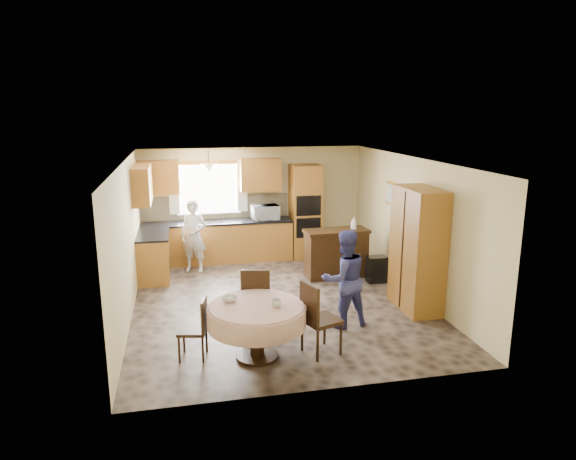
% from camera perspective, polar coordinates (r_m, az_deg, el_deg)
% --- Properties ---
extents(floor, '(5.00, 6.00, 0.01)m').
position_cam_1_polar(floor, '(9.20, -1.05, -7.94)').
color(floor, brown).
rests_on(floor, ground).
extents(ceiling, '(5.00, 6.00, 0.01)m').
position_cam_1_polar(ceiling, '(8.62, -1.12, 7.75)').
color(ceiling, white).
rests_on(ceiling, wall_back).
extents(wall_back, '(5.00, 0.02, 2.50)m').
position_cam_1_polar(wall_back, '(11.72, -3.90, 3.04)').
color(wall_back, '#CFBF85').
rests_on(wall_back, floor).
extents(wall_front, '(5.00, 0.02, 2.50)m').
position_cam_1_polar(wall_front, '(6.03, 4.43, -6.95)').
color(wall_front, '#CFBF85').
rests_on(wall_front, floor).
extents(wall_left, '(0.02, 6.00, 2.50)m').
position_cam_1_polar(wall_left, '(8.72, -17.43, -1.15)').
color(wall_left, '#CFBF85').
rests_on(wall_left, floor).
extents(wall_right, '(0.02, 6.00, 2.50)m').
position_cam_1_polar(wall_right, '(9.61, 13.71, 0.40)').
color(wall_right, '#CFBF85').
rests_on(wall_right, floor).
extents(window, '(1.40, 0.03, 1.10)m').
position_cam_1_polar(window, '(11.55, -8.84, 4.52)').
color(window, white).
rests_on(window, wall_back).
extents(curtain_left, '(0.22, 0.02, 1.15)m').
position_cam_1_polar(curtain_left, '(11.48, -12.59, 4.55)').
color(curtain_left, white).
rests_on(curtain_left, wall_back).
extents(curtain_right, '(0.22, 0.02, 1.15)m').
position_cam_1_polar(curtain_right, '(11.56, -5.11, 4.88)').
color(curtain_right, white).
rests_on(curtain_right, wall_back).
extents(base_cab_back, '(3.30, 0.60, 0.88)m').
position_cam_1_polar(base_cab_back, '(11.52, -7.81, -1.37)').
color(base_cab_back, gold).
rests_on(base_cab_back, floor).
extents(counter_back, '(3.30, 0.64, 0.04)m').
position_cam_1_polar(counter_back, '(11.41, -7.88, 0.87)').
color(counter_back, black).
rests_on(counter_back, base_cab_back).
extents(base_cab_left, '(0.60, 1.20, 0.88)m').
position_cam_1_polar(base_cab_left, '(10.64, -14.70, -2.93)').
color(base_cab_left, gold).
rests_on(base_cab_left, floor).
extents(counter_left, '(0.64, 1.20, 0.04)m').
position_cam_1_polar(counter_left, '(10.52, -14.85, -0.52)').
color(counter_left, black).
rests_on(counter_left, base_cab_left).
extents(backsplash, '(3.30, 0.02, 0.55)m').
position_cam_1_polar(backsplash, '(11.64, -8.04, 2.51)').
color(backsplash, tan).
rests_on(backsplash, wall_back).
extents(wall_cab_left, '(0.85, 0.33, 0.72)m').
position_cam_1_polar(wall_cab_left, '(11.35, -14.18, 5.70)').
color(wall_cab_left, '#B5772D').
rests_on(wall_cab_left, wall_back).
extents(wall_cab_right, '(0.90, 0.33, 0.72)m').
position_cam_1_polar(wall_cab_right, '(11.49, -3.09, 6.17)').
color(wall_cab_right, '#B5772D').
rests_on(wall_cab_right, wall_back).
extents(wall_cab_side, '(0.33, 1.20, 0.72)m').
position_cam_1_polar(wall_cab_side, '(10.34, -15.93, 4.88)').
color(wall_cab_side, '#B5772D').
rests_on(wall_cab_side, wall_left).
extents(oven_tower, '(0.66, 0.62, 2.12)m').
position_cam_1_polar(oven_tower, '(11.68, 1.93, 2.07)').
color(oven_tower, gold).
rests_on(oven_tower, floor).
extents(oven_upper, '(0.56, 0.01, 0.45)m').
position_cam_1_polar(oven_upper, '(11.34, 2.32, 2.71)').
color(oven_upper, black).
rests_on(oven_upper, oven_tower).
extents(oven_lower, '(0.56, 0.01, 0.45)m').
position_cam_1_polar(oven_lower, '(11.45, 2.30, 0.25)').
color(oven_lower, black).
rests_on(oven_lower, oven_tower).
extents(pendant, '(0.36, 0.36, 0.18)m').
position_cam_1_polar(pendant, '(11.01, -8.79, 6.82)').
color(pendant, beige).
rests_on(pendant, ceiling).
extents(sideboard, '(1.32, 0.61, 0.92)m').
position_cam_1_polar(sideboard, '(10.43, 5.35, -2.75)').
color(sideboard, '#37220F').
rests_on(sideboard, floor).
extents(space_heater, '(0.38, 0.27, 0.52)m').
position_cam_1_polar(space_heater, '(10.27, 9.82, -4.32)').
color(space_heater, black).
rests_on(space_heater, floor).
extents(cupboard, '(0.55, 1.09, 2.08)m').
position_cam_1_polar(cupboard, '(8.85, 14.19, -2.13)').
color(cupboard, gold).
rests_on(cupboard, floor).
extents(dining_table, '(1.34, 1.34, 0.76)m').
position_cam_1_polar(dining_table, '(7.05, -3.50, -9.60)').
color(dining_table, '#37220F').
rests_on(dining_table, floor).
extents(chair_left, '(0.44, 0.44, 0.86)m').
position_cam_1_polar(chair_left, '(7.18, -10.03, -10.39)').
color(chair_left, '#37220F').
rests_on(chair_left, floor).
extents(chair_back, '(0.54, 0.54, 1.05)m').
position_cam_1_polar(chair_back, '(7.78, -3.55, -7.47)').
color(chair_back, '#37220F').
rests_on(chair_back, floor).
extents(chair_right, '(0.57, 0.57, 1.04)m').
position_cam_1_polar(chair_right, '(7.14, 3.18, -9.45)').
color(chair_right, '#37220F').
rests_on(chair_right, floor).
extents(framed_picture, '(0.06, 0.54, 0.45)m').
position_cam_1_polar(framed_picture, '(10.31, 11.52, 3.96)').
color(framed_picture, '#EDB145').
rests_on(framed_picture, wall_right).
extents(microwave, '(0.62, 0.46, 0.32)m').
position_cam_1_polar(microwave, '(11.45, -2.56, 1.95)').
color(microwave, silver).
rests_on(microwave, counter_back).
extents(person_sink, '(0.65, 0.54, 1.52)m').
position_cam_1_polar(person_sink, '(10.85, -10.43, -0.66)').
color(person_sink, silver).
rests_on(person_sink, floor).
extents(person_dining, '(0.83, 0.70, 1.55)m').
position_cam_1_polar(person_dining, '(8.01, 6.28, -5.42)').
color(person_dining, '#393C7E').
rests_on(person_dining, floor).
extents(bowl_sideboard, '(0.24, 0.24, 0.05)m').
position_cam_1_polar(bowl_sideboard, '(10.22, 3.70, -0.25)').
color(bowl_sideboard, '#B2B2B2').
rests_on(bowl_sideboard, sideboard).
extents(bottle_sideboard, '(0.16, 0.16, 0.31)m').
position_cam_1_polar(bottle_sideboard, '(10.39, 7.32, 0.63)').
color(bottle_sideboard, silver).
rests_on(bottle_sideboard, sideboard).
extents(cup_table, '(0.17, 0.17, 0.10)m').
position_cam_1_polar(cup_table, '(6.89, -1.30, -8.14)').
color(cup_table, '#B2B2B2').
rests_on(cup_table, dining_table).
extents(bowl_table, '(0.27, 0.27, 0.06)m').
position_cam_1_polar(bowl_table, '(7.14, -6.48, -7.62)').
color(bowl_table, '#B2B2B2').
rests_on(bowl_table, dining_table).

